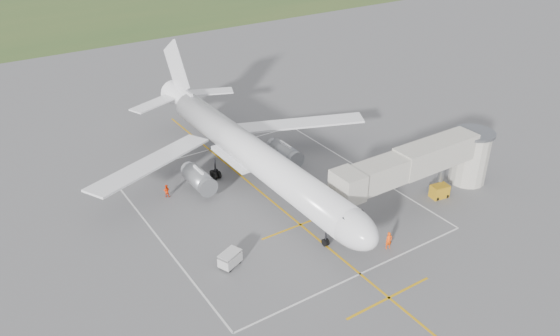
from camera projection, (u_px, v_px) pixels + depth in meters
ground at (254, 186)px, 67.30m from camera, size 700.00×700.00×0.00m
grass_strip at (30, 1)px, 162.60m from camera, size 700.00×120.00×0.02m
apron_markings at (279, 207)px, 63.03m from camera, size 28.20×60.00×0.01m
airliner at (250, 152)px, 65.74m from camera, size 38.93×46.75×13.52m
jet_bridge at (430, 162)px, 62.72m from camera, size 23.40×5.00×7.20m
gpu_unit at (440, 191)px, 64.73m from camera, size 2.26×1.74×1.57m
baggage_cart at (230, 259)px, 53.35m from camera, size 2.63×2.15×1.59m
ramp_worker_nose at (389, 240)px, 55.77m from camera, size 0.80×0.63×1.94m
ramp_worker_wing at (167, 191)px, 64.77m from camera, size 1.00×0.96×1.62m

